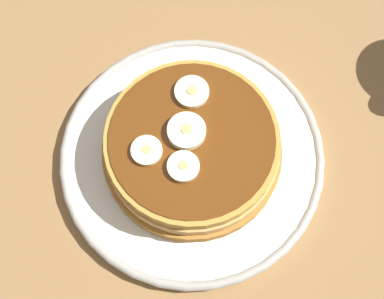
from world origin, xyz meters
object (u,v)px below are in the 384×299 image
object	(u,v)px
banana_slice_1	(147,151)
pancake_stack	(191,144)
banana_slice_2	(183,167)
banana_slice_3	(192,92)
plate	(192,156)
banana_slice_0	(190,128)

from	to	relation	value
banana_slice_1	pancake_stack	bearing A→B (deg)	158.87
banana_slice_2	banana_slice_3	world-z (taller)	same
pancake_stack	banana_slice_1	world-z (taller)	banana_slice_1
plate	banana_slice_0	world-z (taller)	banana_slice_0
plate	banana_slice_1	xyz separation A→B (cm)	(3.91, -1.82, 5.33)
banana_slice_0	banana_slice_2	world-z (taller)	banana_slice_0
banana_slice_2	banana_slice_3	size ratio (longest dim) A/B	0.89
banana_slice_3	banana_slice_2	bearing A→B (deg)	41.63
pancake_stack	banana_slice_0	size ratio (longest dim) A/B	4.94
banana_slice_1	banana_slice_3	world-z (taller)	same
banana_slice_0	banana_slice_1	xyz separation A→B (cm)	(4.34, -1.08, -0.14)
banana_slice_2	banana_slice_1	bearing A→B (deg)	-67.28
banana_slice_0	banana_slice_2	size ratio (longest dim) A/B	1.22
pancake_stack	banana_slice_1	xyz separation A→B (cm)	(4.02, -1.55, 2.59)
plate	banana_slice_3	size ratio (longest dim) A/B	8.06
pancake_stack	banana_slice_3	xyz separation A→B (cm)	(-2.96, -3.11, 2.60)
pancake_stack	banana_slice_0	bearing A→B (deg)	-124.54
pancake_stack	banana_slice_0	xyz separation A→B (cm)	(-0.32, -0.47, 2.73)
banana_slice_0	banana_slice_2	xyz separation A→B (cm)	(2.92, 2.30, -0.10)
pancake_stack	banana_slice_0	distance (cm)	2.79
banana_slice_1	banana_slice_2	world-z (taller)	same
plate	banana_slice_3	distance (cm)	7.03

